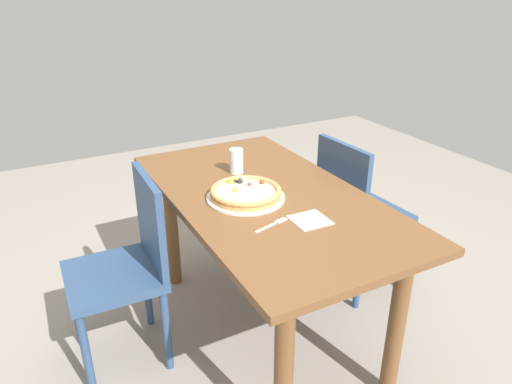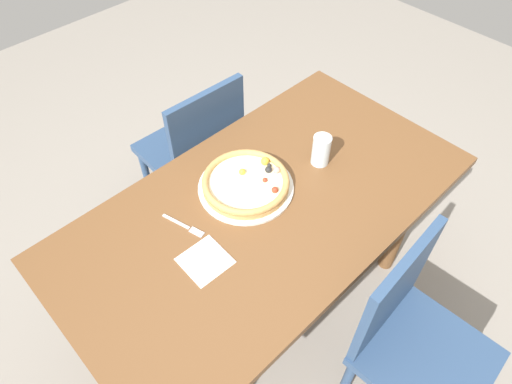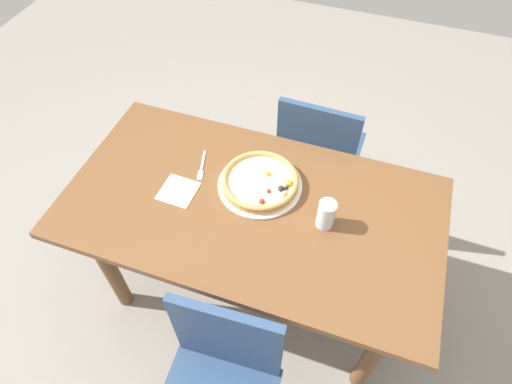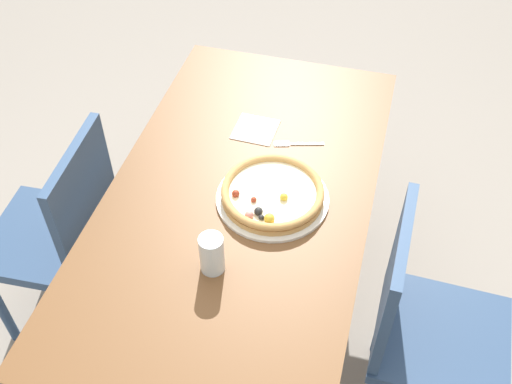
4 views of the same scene
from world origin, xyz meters
name	(u,v)px [view 2 (image 2 of 4)]	position (x,y,z in m)	size (l,w,h in m)	color
ground_plane	(263,305)	(0.00, 0.00, 0.00)	(6.00, 6.00, 0.00)	gray
dining_table	(266,224)	(0.00, 0.00, 0.64)	(1.48, 0.80, 0.75)	brown
chair_near	(196,151)	(-0.15, -0.61, 0.49)	(0.41, 0.41, 0.88)	navy
chair_far	(412,340)	(-0.09, 0.61, 0.49)	(0.42, 0.42, 0.88)	navy
plate	(246,187)	(0.00, -0.10, 0.76)	(0.34, 0.34, 0.01)	silver
pizza	(247,182)	(0.00, -0.10, 0.79)	(0.31, 0.31, 0.05)	tan
fork	(186,227)	(0.26, -0.11, 0.76)	(0.06, 0.16, 0.00)	silver
drinking_glass	(321,150)	(-0.29, -0.01, 0.82)	(0.07, 0.07, 0.12)	silver
napkin	(205,261)	(0.30, 0.03, 0.76)	(0.14, 0.14, 0.00)	white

